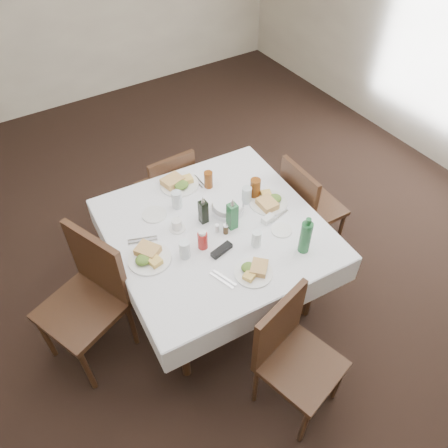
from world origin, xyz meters
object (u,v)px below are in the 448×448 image
(oil_cruet_dark, at_px, (203,211))
(coffee_mug, at_px, (177,225))
(dining_table, at_px, (215,234))
(water_n, at_px, (177,200))
(green_bottle, at_px, (305,237))
(chair_south, at_px, (291,350))
(bread_basket, at_px, (228,207))
(chair_east, at_px, (306,204))
(ketchup_bottle, at_px, (203,240))
(water_w, at_px, (185,249))
(chair_west, at_px, (90,292))
(water_s, at_px, (257,239))
(water_e, at_px, (247,195))
(chair_north, at_px, (169,187))
(oil_cruet_green, at_px, (232,215))

(oil_cruet_dark, xyz_separation_m, coffee_mug, (-0.19, 0.03, -0.06))
(dining_table, relative_size, oil_cruet_dark, 6.56)
(water_n, relative_size, coffee_mug, 1.21)
(coffee_mug, height_order, green_bottle, green_bottle)
(chair_south, xyz_separation_m, coffee_mug, (-0.19, 1.07, 0.27))
(dining_table, distance_m, bread_basket, 0.21)
(chair_east, bearing_deg, ketchup_bottle, -172.32)
(water_w, bearing_deg, chair_south, -72.28)
(chair_west, bearing_deg, green_bottle, -23.65)
(ketchup_bottle, relative_size, coffee_mug, 1.30)
(dining_table, relative_size, chair_east, 1.65)
(chair_east, bearing_deg, water_s, -156.80)
(water_s, distance_m, water_e, 0.43)
(water_w, bearing_deg, chair_north, 70.05)
(chair_west, relative_size, oil_cruet_dark, 4.44)
(dining_table, xyz_separation_m, water_w, (-0.31, -0.12, 0.14))
(chair_west, height_order, coffee_mug, chair_west)
(water_n, xyz_separation_m, coffee_mug, (-0.11, -0.20, -0.03))
(chair_north, relative_size, oil_cruet_green, 3.32)
(chair_south, bearing_deg, oil_cruet_dark, 89.69)
(chair_east, height_order, coffee_mug, chair_east)
(chair_south, relative_size, water_n, 6.77)
(dining_table, bearing_deg, chair_west, 175.03)
(chair_south, relative_size, coffee_mug, 8.20)
(chair_east, relative_size, ketchup_bottle, 6.22)
(chair_north, distance_m, coffee_mug, 0.83)
(chair_west, relative_size, ketchup_bottle, 6.96)
(oil_cruet_green, bearing_deg, oil_cruet_dark, 132.39)
(water_n, bearing_deg, water_e, -26.33)
(chair_east, bearing_deg, oil_cruet_dark, 175.96)
(dining_table, bearing_deg, green_bottle, -52.20)
(chair_north, relative_size, chair_south, 0.93)
(ketchup_bottle, height_order, green_bottle, green_bottle)
(oil_cruet_green, distance_m, green_bottle, 0.51)
(bread_basket, xyz_separation_m, oil_cruet_green, (-0.06, -0.15, 0.08))
(chair_east, xyz_separation_m, ketchup_bottle, (-1.05, -0.14, 0.31))
(chair_north, distance_m, chair_west, 1.24)
(water_w, bearing_deg, coffee_mug, 73.45)
(water_e, bearing_deg, coffee_mug, 177.14)
(bread_basket, height_order, green_bottle, green_bottle)
(chair_north, xyz_separation_m, oil_cruet_green, (0.06, -0.90, 0.38))
(chair_north, bearing_deg, green_bottle, -75.83)
(chair_north, distance_m, oil_cruet_dark, 0.84)
(chair_east, relative_size, water_e, 6.93)
(dining_table, distance_m, water_n, 0.38)
(dining_table, relative_size, water_e, 11.43)
(water_e, bearing_deg, water_s, -115.71)
(chair_east, distance_m, bread_basket, 0.78)
(water_s, height_order, bread_basket, water_s)
(water_e, xyz_separation_m, oil_cruet_green, (-0.23, -0.16, 0.05))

